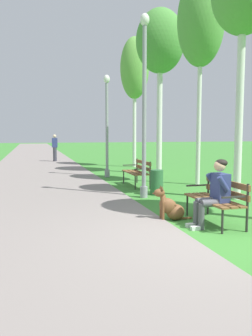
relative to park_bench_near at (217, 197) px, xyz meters
name	(u,v)px	position (x,y,z in m)	size (l,w,h in m)	color
ground_plane	(210,238)	(-0.62, -0.86, -0.51)	(120.00, 120.00, 0.00)	#3D8433
paved_path	(36,154)	(-3.10, 23.14, -0.49)	(4.32, 60.00, 0.04)	gray
park_bench_near	(217,197)	(0.00, 0.00, 0.00)	(0.55, 1.50, 0.85)	brown
park_bench_mid	(138,170)	(-0.08, 4.86, 0.00)	(0.55, 1.50, 0.85)	brown
person_seated_on_near_bench	(215,190)	(-0.21, -0.25, 0.17)	(0.74, 0.49, 1.25)	#4C4C51
dog_brown	(171,207)	(-0.79, 0.41, -0.25)	(0.83, 0.30, 0.71)	brown
lamp_post_near	(144,105)	(-0.54, 2.87, 1.95)	(0.24, 0.24, 4.76)	gray
lamp_post_mid	(107,125)	(-0.57, 7.34, 1.53)	(0.24, 0.24, 3.94)	gray
birch_tree_third	(201,22)	(1.94, 4.62, 4.77)	(1.52, 1.52, 6.78)	silver
birch_tree_fourth	(160,43)	(1.81, 7.94, 4.92)	(2.01, 1.92, 6.82)	silver
birch_tree_fifth	(135,69)	(1.66, 11.10, 4.40)	(1.44, 1.39, 6.51)	silver
litter_bin	(157,182)	(-0.06, 3.17, -0.16)	(0.36, 0.36, 0.70)	#2D6638
pedestrian_distant	(55,148)	(-2.08, 15.29, 0.33)	(0.32, 0.22, 1.65)	#383842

